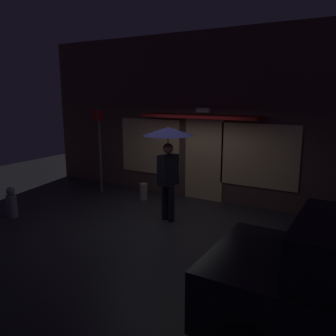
{
  "coord_description": "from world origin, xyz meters",
  "views": [
    {
      "loc": [
        3.83,
        -6.25,
        2.85
      ],
      "look_at": [
        -0.0,
        0.26,
        1.24
      ],
      "focal_mm": 36.93,
      "sensor_mm": 36.0,
      "label": 1
    }
  ],
  "objects_px": {
    "person_with_umbrella": "(168,149)",
    "fire_hydrant": "(12,203)",
    "street_sign_post": "(100,145)",
    "sidewalk_bollard": "(144,192)"
  },
  "relations": [
    {
      "from": "person_with_umbrella",
      "to": "fire_hydrant",
      "type": "xyz_separation_m",
      "value": [
        -3.27,
        -1.69,
        -1.33
      ]
    },
    {
      "from": "street_sign_post",
      "to": "sidewalk_bollard",
      "type": "height_order",
      "value": "street_sign_post"
    },
    {
      "from": "street_sign_post",
      "to": "sidewalk_bollard",
      "type": "distance_m",
      "value": 1.9
    },
    {
      "from": "person_with_umbrella",
      "to": "sidewalk_bollard",
      "type": "distance_m",
      "value": 2.26
    },
    {
      "from": "fire_hydrant",
      "to": "sidewalk_bollard",
      "type": "bearing_deg",
      "value": 55.52
    },
    {
      "from": "person_with_umbrella",
      "to": "sidewalk_bollard",
      "type": "height_order",
      "value": "person_with_umbrella"
    },
    {
      "from": "street_sign_post",
      "to": "fire_hydrant",
      "type": "height_order",
      "value": "street_sign_post"
    },
    {
      "from": "street_sign_post",
      "to": "fire_hydrant",
      "type": "relative_size",
      "value": 3.41
    },
    {
      "from": "sidewalk_bollard",
      "to": "fire_hydrant",
      "type": "distance_m",
      "value": 3.32
    },
    {
      "from": "street_sign_post",
      "to": "sidewalk_bollard",
      "type": "bearing_deg",
      "value": 1.72
    }
  ]
}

